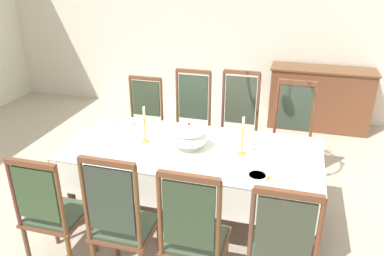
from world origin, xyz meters
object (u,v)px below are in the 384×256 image
(chair_south_c, at_px, (194,235))
(chair_north_d, at_px, (292,135))
(chair_south_a, at_px, (52,211))
(chair_north_a, at_px, (143,121))
(spoon_secondary, at_px, (271,178))
(chair_north_b, at_px, (191,122))
(bowl_near_right, at_px, (257,176))
(dining_table, at_px, (192,156))
(sideboard, at_px, (319,98))
(chair_south_b, at_px, (121,221))
(chair_south_d, at_px, (281,252))
(chair_north_c, at_px, (238,127))
(bowl_near_left, at_px, (126,123))
(candlestick_west, at_px, (145,128))
(spoon_primary, at_px, (118,122))
(soup_tureen, at_px, (189,136))
(candlestick_east, at_px, (242,140))

(chair_south_c, xyz_separation_m, chair_north_d, (0.59, 1.85, 0.01))
(chair_south_a, xyz_separation_m, chair_north_a, (-0.00, 1.84, 0.00))
(spoon_secondary, bearing_deg, chair_north_b, 112.17)
(chair_south_c, xyz_separation_m, bowl_near_right, (0.36, 0.56, 0.20))
(dining_table, xyz_separation_m, sideboard, (1.20, 2.59, -0.22))
(chair_north_a, relative_size, chair_south_c, 0.94)
(chair_south_a, relative_size, chair_north_a, 1.00)
(chair_north_b, bearing_deg, chair_south_b, 90.00)
(chair_north_a, height_order, chair_north_b, chair_north_b)
(bowl_near_right, bearing_deg, spoon_secondary, 13.81)
(chair_south_d, bearing_deg, chair_south_a, 179.87)
(chair_north_c, height_order, spoon_secondary, chair_north_c)
(chair_north_d, height_order, bowl_near_right, chair_north_d)
(chair_south_c, distance_m, bowl_near_left, 1.67)
(chair_north_a, relative_size, candlestick_west, 2.98)
(chair_south_d, height_order, bowl_near_right, chair_south_d)
(chair_south_b, xyz_separation_m, chair_north_b, (-0.00, 1.86, 0.01))
(chair_south_d, relative_size, spoon_secondary, 6.44)
(spoon_primary, bearing_deg, chair_south_a, -87.72)
(chair_south_b, distance_m, chair_north_c, 1.94)
(soup_tureen, bearing_deg, spoon_secondary, -24.13)
(candlestick_east, bearing_deg, chair_south_d, -65.94)
(candlestick_east, distance_m, sideboard, 2.74)
(chair_south_d, distance_m, sideboard, 3.54)
(chair_north_d, bearing_deg, candlestick_west, 35.30)
(chair_north_c, xyz_separation_m, soup_tureen, (-0.30, -0.93, 0.27))
(chair_south_a, xyz_separation_m, chair_south_b, (0.58, -0.01, 0.03))
(chair_south_c, bearing_deg, chair_north_a, 121.42)
(chair_south_a, relative_size, sideboard, 0.73)
(chair_north_c, xyz_separation_m, spoon_primary, (-1.17, -0.57, 0.16))
(chair_south_c, relative_size, candlestick_east, 3.20)
(chair_south_d, xyz_separation_m, candlestick_west, (-1.31, 0.93, 0.33))
(bowl_near_right, height_order, spoon_secondary, bowl_near_right)
(chair_south_d, bearing_deg, sideboard, 84.47)
(chair_north_b, distance_m, soup_tureen, 1.00)
(candlestick_west, distance_m, bowl_near_right, 1.14)
(chair_south_c, distance_m, chair_north_d, 1.95)
(soup_tureen, bearing_deg, bowl_near_left, 156.18)
(soup_tureen, bearing_deg, bowl_near_right, -29.17)
(candlestick_east, distance_m, spoon_secondary, 0.46)
(candlestick_west, xyz_separation_m, spoon_primary, (-0.45, 0.37, -0.14))
(dining_table, distance_m, spoon_secondary, 0.81)
(candlestick_west, relative_size, spoon_secondary, 2.05)
(chair_north_d, bearing_deg, bowl_near_left, 19.56)
(bowl_near_left, distance_m, sideboard, 3.03)
(chair_south_a, xyz_separation_m, sideboard, (2.06, 3.52, -0.10))
(chair_north_c, bearing_deg, bowl_near_right, 105.38)
(bowl_near_left, bearing_deg, chair_south_a, -92.96)
(candlestick_west, height_order, bowl_near_left, candlestick_west)
(spoon_primary, bearing_deg, spoon_secondary, -22.82)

